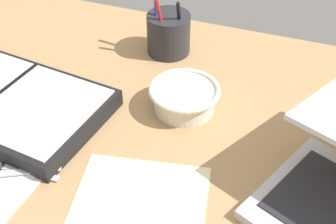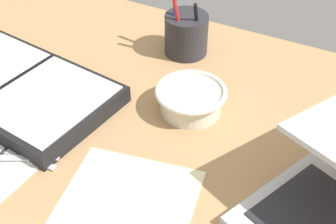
# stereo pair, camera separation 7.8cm
# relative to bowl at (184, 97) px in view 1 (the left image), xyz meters

# --- Properties ---
(desk_top) EXTENTS (1.40, 1.00, 0.02)m
(desk_top) POSITION_rel_bowl_xyz_m (0.03, -0.17, -0.04)
(desk_top) COLOR tan
(desk_top) RESTS_ON ground
(bowl) EXTENTS (0.14, 0.14, 0.05)m
(bowl) POSITION_rel_bowl_xyz_m (0.00, 0.00, 0.00)
(bowl) COLOR silver
(bowl) RESTS_ON desk_top
(pen_cup) EXTENTS (0.10, 0.10, 0.16)m
(pen_cup) POSITION_rel_bowl_xyz_m (-0.10, 0.18, 0.02)
(pen_cup) COLOR #28282D
(pen_cup) RESTS_ON desk_top
(planner) EXTENTS (0.42, 0.28, 0.04)m
(planner) POSITION_rel_bowl_xyz_m (-0.33, -0.12, -0.01)
(planner) COLOR black
(planner) RESTS_ON desk_top
(scissors) EXTENTS (0.14, 0.08, 0.01)m
(scissors) POSITION_rel_bowl_xyz_m (-0.23, -0.26, -0.02)
(scissors) COLOR #B7B7BC
(scissors) RESTS_ON desk_top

